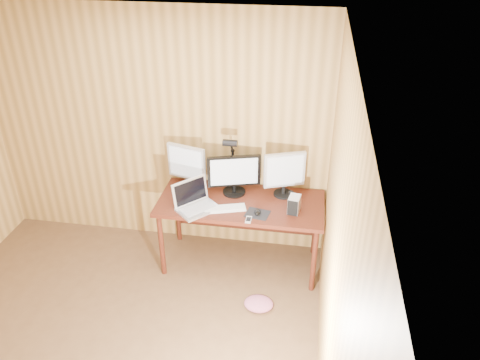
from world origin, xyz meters
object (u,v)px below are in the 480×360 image
(hard_drive, at_px, (294,204))
(speaker, at_px, (291,197))
(desk_lamp, at_px, (231,155))
(laptop, at_px, (195,202))
(monitor_center, at_px, (234,174))
(mouse, at_px, (258,212))
(monitor_right, at_px, (284,173))
(phone, at_px, (249,220))
(monitor_left, at_px, (187,165))
(desk, at_px, (242,208))
(keyboard, at_px, (224,208))

(hard_drive, bearing_deg, speaker, 112.88)
(speaker, xyz_separation_m, desk_lamp, (-0.61, 0.17, 0.32))
(laptop, bearing_deg, monitor_center, -1.60)
(monitor_center, xyz_separation_m, mouse, (0.28, -0.34, -0.19))
(monitor_right, distance_m, desk_lamp, 0.54)
(laptop, bearing_deg, phone, -60.40)
(laptop, distance_m, mouse, 0.60)
(monitor_left, bearing_deg, desk, 4.17)
(monitor_right, distance_m, hard_drive, 0.35)
(monitor_center, relative_size, laptop, 1.10)
(monitor_right, bearing_deg, monitor_center, 163.94)
(mouse, bearing_deg, desk_lamp, 142.27)
(keyboard, bearing_deg, desk, 42.55)
(desk, xyz_separation_m, laptop, (-0.41, -0.24, 0.19))
(desk, height_order, keyboard, keyboard)
(monitor_left, xyz_separation_m, mouse, (0.76, -0.38, -0.23))
(keyboard, relative_size, phone, 4.06)
(desk, distance_m, laptop, 0.51)
(desk, relative_size, phone, 15.38)
(keyboard, distance_m, phone, 0.29)
(laptop, bearing_deg, speaker, -32.22)
(desk, relative_size, laptop, 3.45)
(monitor_left, bearing_deg, monitor_center, 11.24)
(desk, bearing_deg, desk_lamp, 129.39)
(speaker, bearing_deg, phone, -134.80)
(laptop, xyz_separation_m, mouse, (0.60, -0.01, -0.04))
(keyboard, xyz_separation_m, phone, (0.25, -0.14, -0.00))
(mouse, bearing_deg, keyboard, -169.58)
(monitor_left, bearing_deg, mouse, -10.38)
(keyboard, xyz_separation_m, speaker, (0.61, 0.22, 0.05))
(monitor_center, relative_size, speaker, 4.24)
(desk_lamp, bearing_deg, mouse, -67.71)
(monitor_center, relative_size, phone, 4.90)
(monitor_right, bearing_deg, laptop, -176.59)
(monitor_center, distance_m, desk_lamp, 0.19)
(laptop, bearing_deg, keyboard, -44.46)
(speaker, bearing_deg, mouse, -139.84)
(keyboard, relative_size, speaker, 3.52)
(hard_drive, bearing_deg, laptop, -166.39)
(desk, height_order, mouse, mouse)
(hard_drive, height_order, desk_lamp, desk_lamp)
(desk, distance_m, desk_lamp, 0.54)
(mouse, bearing_deg, speaker, 55.09)
(keyboard, height_order, speaker, speaker)
(desk, xyz_separation_m, desk_lamp, (-0.13, 0.16, 0.50))
(monitor_right, xyz_separation_m, speaker, (0.08, -0.13, -0.19))
(monitor_right, xyz_separation_m, hard_drive, (0.12, -0.29, -0.17))
(laptop, relative_size, phone, 4.46)
(monitor_right, bearing_deg, mouse, -139.75)
(monitor_left, bearing_deg, keyboard, -22.51)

